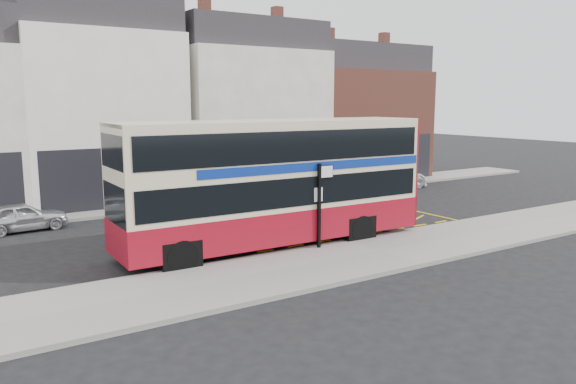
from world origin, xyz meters
TOP-DOWN VIEW (x-y plane):
  - ground at (0.00, 0.00)m, footprint 120.00×120.00m
  - pavement at (0.00, -2.30)m, footprint 40.00×4.00m
  - kerb at (0.00, -0.38)m, footprint 40.00×0.15m
  - far_pavement at (0.00, 11.00)m, footprint 50.00×3.00m
  - road_markings at (0.00, 1.60)m, footprint 14.00×3.40m
  - terrace_left at (-5.50, 14.99)m, footprint 8.00×8.01m
  - terrace_green_shop at (3.50, 14.99)m, footprint 9.00×8.01m
  - terrace_right at (12.50, 14.99)m, footprint 9.00×8.01m
  - double_decker_bus at (-2.55, 0.72)m, footprint 12.02×2.95m
  - bus_stop_post at (-1.54, -0.74)m, footprint 0.77×0.13m
  - car_silver at (-10.31, 8.71)m, footprint 3.80×1.84m
  - car_grey at (0.83, 8.64)m, footprint 4.22×2.45m
  - car_white at (11.07, 9.12)m, footprint 5.37×2.54m
  - street_tree_right at (4.91, 11.34)m, footprint 2.39×2.39m

SIDE VIEW (x-z plane):
  - ground at x=0.00m, z-range 0.00..0.00m
  - road_markings at x=0.00m, z-range 0.00..0.01m
  - pavement at x=0.00m, z-range 0.00..0.15m
  - kerb at x=0.00m, z-range 0.00..0.15m
  - far_pavement at x=0.00m, z-range 0.00..0.15m
  - car_silver at x=-10.31m, z-range 0.00..1.25m
  - car_grey at x=0.83m, z-range 0.00..1.32m
  - car_white at x=11.07m, z-range 0.00..1.52m
  - bus_stop_post at x=-1.54m, z-range 0.46..3.56m
  - double_decker_bus at x=-2.55m, z-range 0.12..4.91m
  - street_tree_right at x=4.91m, z-range 0.93..6.09m
  - terrace_right at x=12.50m, z-range -0.58..9.72m
  - terrace_green_shop at x=3.50m, z-range -0.58..10.72m
  - terrace_left at x=-5.50m, z-range -0.58..11.22m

